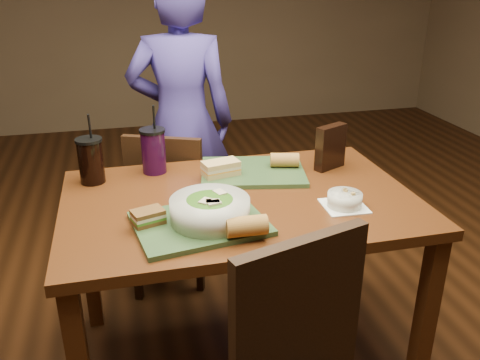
% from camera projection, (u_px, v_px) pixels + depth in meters
% --- Properties ---
extents(ground, '(6.00, 6.00, 0.00)m').
position_uv_depth(ground, '(240.00, 355.00, 2.18)').
color(ground, '#381C0B').
rests_on(ground, ground).
extents(dining_table, '(1.30, 0.85, 0.75)m').
position_uv_depth(dining_table, '(240.00, 219.00, 1.93)').
color(dining_table, '#4D260F').
rests_on(dining_table, ground).
extents(chair_far, '(0.48, 0.49, 0.84)m').
position_uv_depth(chair_far, '(164.00, 204.00, 2.48)').
color(chair_far, black).
rests_on(chair_far, ground).
extents(diner, '(0.62, 0.46, 1.54)m').
position_uv_depth(diner, '(182.00, 123.00, 2.71)').
color(diner, '#3D3086').
rests_on(diner, ground).
extents(tray_near, '(0.46, 0.38, 0.02)m').
position_uv_depth(tray_near, '(200.00, 224.00, 1.68)').
color(tray_near, '#304B28').
rests_on(tray_near, dining_table).
extents(tray_far, '(0.47, 0.40, 0.02)m').
position_uv_depth(tray_far, '(253.00, 172.00, 2.10)').
color(tray_far, '#304B28').
rests_on(tray_far, dining_table).
extents(salad_bowl, '(0.26, 0.26, 0.09)m').
position_uv_depth(salad_bowl, '(210.00, 208.00, 1.66)').
color(salad_bowl, silver).
rests_on(salad_bowl, tray_near).
extents(soup_bowl, '(0.16, 0.16, 0.06)m').
position_uv_depth(soup_bowl, '(345.00, 199.00, 1.81)').
color(soup_bowl, white).
rests_on(soup_bowl, dining_table).
extents(sandwich_near, '(0.12, 0.10, 0.05)m').
position_uv_depth(sandwich_near, '(148.00, 217.00, 1.65)').
color(sandwich_near, '#593819').
rests_on(sandwich_near, tray_near).
extents(sandwich_far, '(0.16, 0.11, 0.06)m').
position_uv_depth(sandwich_far, '(221.00, 168.00, 2.04)').
color(sandwich_far, tan).
rests_on(sandwich_far, tray_far).
extents(baguette_near, '(0.13, 0.07, 0.06)m').
position_uv_depth(baguette_near, '(247.00, 226.00, 1.58)').
color(baguette_near, '#AD7533').
rests_on(baguette_near, tray_near).
extents(baguette_far, '(0.13, 0.09, 0.06)m').
position_uv_depth(baguette_far, '(285.00, 160.00, 2.12)').
color(baguette_far, '#AD7533').
rests_on(baguette_far, tray_far).
extents(cup_cola, '(0.10, 0.10, 0.28)m').
position_uv_depth(cup_cola, '(91.00, 160.00, 1.99)').
color(cup_cola, black).
rests_on(cup_cola, dining_table).
extents(cup_berry, '(0.11, 0.11, 0.29)m').
position_uv_depth(cup_berry, '(153.00, 151.00, 2.09)').
color(cup_berry, black).
rests_on(cup_berry, dining_table).
extents(chip_bag, '(0.15, 0.10, 0.19)m').
position_uv_depth(chip_bag, '(331.00, 147.00, 2.13)').
color(chip_bag, black).
rests_on(chip_bag, dining_table).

